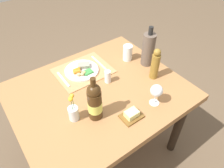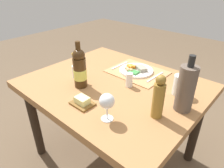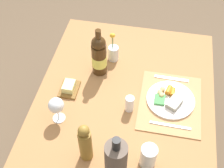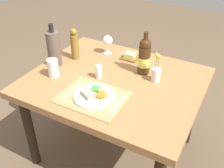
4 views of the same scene
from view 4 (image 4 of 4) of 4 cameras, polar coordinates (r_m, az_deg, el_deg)
name	(u,v)px [view 4 (image 4 of 4)]	position (r m, az deg, el deg)	size (l,w,h in m)	color
ground_plane	(114,150)	(2.26, 0.48, -14.15)	(8.00, 8.00, 0.00)	brown
dining_table	(115,90)	(1.84, 0.57, -1.21)	(1.16, 0.96, 0.71)	#A36F41
placemat	(93,97)	(1.63, -4.14, -2.81)	(0.41, 0.33, 0.01)	tan
dinner_plate	(95,95)	(1.62, -3.76, -2.45)	(0.26, 0.26, 0.04)	white
fork	(72,90)	(1.69, -8.62, -1.36)	(0.01, 0.21, 0.01)	silver
knife	(118,104)	(1.56, 1.25, -4.35)	(0.02, 0.19, 0.01)	silver
flower_vase	(156,73)	(1.77, 9.55, 2.35)	(0.06, 0.06, 0.21)	silver
wine_glass	(108,41)	(2.08, -0.96, 9.32)	(0.08, 0.08, 0.15)	white
butter_dish	(130,57)	(2.04, 3.86, 5.95)	(0.13, 0.10, 0.05)	brown
water_tumbler	(53,69)	(1.84, -12.61, 3.20)	(0.07, 0.07, 0.13)	silver
pepper_mill	(75,45)	(2.02, -8.09, 8.45)	(0.06, 0.06, 0.24)	olive
cooler_bottle	(54,48)	(1.95, -12.48, 7.55)	(0.09, 0.09, 0.32)	brown
salt_shaker	(99,72)	(1.78, -2.90, 2.65)	(0.05, 0.05, 0.10)	white
wine_bottle	(144,57)	(1.82, 7.02, 5.92)	(0.09, 0.09, 0.31)	#402811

